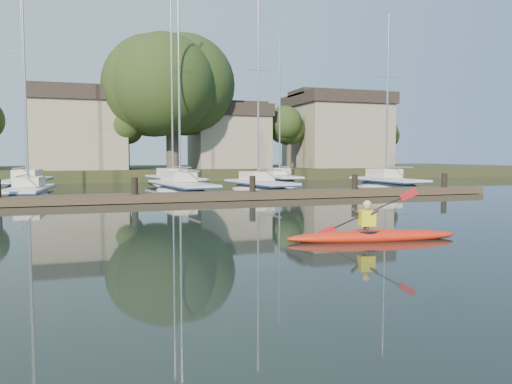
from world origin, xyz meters
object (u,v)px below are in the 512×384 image
object	(u,v)px
sailboat_2	(182,196)
sailboat_6	(174,188)
sailboat_3	(260,194)
dock	(196,196)
sailboat_4	(387,191)
sailboat_1	(28,201)
sailboat_7	(280,185)
sailboat_5	(26,191)
kayak	(371,234)

from	to	relation	value
sailboat_2	sailboat_6	size ratio (longest dim) A/B	0.93
sailboat_2	sailboat_3	xyz separation A→B (m)	(5.01, 0.05, -0.00)
dock	sailboat_2	bearing A→B (deg)	88.45
sailboat_4	sailboat_6	size ratio (longest dim) A/B	0.79
dock	sailboat_1	world-z (taller)	sailboat_1
sailboat_3	sailboat_6	bearing A→B (deg)	109.01
sailboat_1	sailboat_2	bearing A→B (deg)	11.57
dock	sailboat_4	xyz separation A→B (m)	(14.34, 5.00, -0.42)
sailboat_6	sailboat_7	size ratio (longest dim) A/B	1.28
sailboat_5	sailboat_7	xyz separation A→B (m)	(18.95, 0.98, 0.00)
sailboat_2	sailboat_6	bearing A→B (deg)	75.96
sailboat_3	sailboat_4	distance (m)	9.19
kayak	sailboat_6	size ratio (longest dim) A/B	0.28
sailboat_7	sailboat_2	bearing A→B (deg)	-133.39
sailboat_2	sailboat_3	distance (m)	5.01
sailboat_4	sailboat_5	bearing A→B (deg)	159.78
sailboat_2	sailboat_4	distance (m)	14.20
sailboat_1	sailboat_5	world-z (taller)	sailboat_5
sailboat_4	sailboat_7	xyz separation A→B (m)	(-4.71, 8.43, 0.02)
sailboat_1	sailboat_2	size ratio (longest dim) A/B	0.82
kayak	sailboat_5	bearing A→B (deg)	122.66
sailboat_7	dock	bearing A→B (deg)	-119.97
sailboat_6	sailboat_7	xyz separation A→B (m)	(8.70, 0.13, -0.00)
kayak	sailboat_2	size ratio (longest dim) A/B	0.30
dock	sailboat_2	world-z (taller)	sailboat_2
sailboat_4	sailboat_7	distance (m)	9.66
kayak	sailboat_7	bearing A→B (deg)	82.87
sailboat_1	sailboat_5	size ratio (longest dim) A/B	0.80
sailboat_2	sailboat_5	size ratio (longest dim) A/B	0.98
dock	kayak	bearing A→B (deg)	-80.70
kayak	dock	distance (m)	13.37
kayak	sailboat_2	distance (m)	18.51
kayak	dock	world-z (taller)	kayak
sailboat_1	sailboat_6	bearing A→B (deg)	48.98
sailboat_1	sailboat_3	distance (m)	13.43
sailboat_3	sailboat_6	xyz separation A→B (m)	(-4.22, 8.05, 0.00)
kayak	sailboat_4	xyz separation A→B (m)	(12.17, 18.20, -0.40)
sailboat_1	sailboat_2	xyz separation A→B (m)	(8.37, 1.17, -0.02)
sailboat_5	sailboat_3	bearing A→B (deg)	-20.96
sailboat_1	sailboat_4	xyz separation A→B (m)	(22.57, 0.97, -0.04)
sailboat_7	sailboat_1	bearing A→B (deg)	-146.58
kayak	sailboat_4	distance (m)	21.90
sailboat_6	sailboat_7	bearing A→B (deg)	-9.35
dock	sailboat_5	size ratio (longest dim) A/B	2.13
sailboat_5	dock	bearing A→B (deg)	-47.66
kayak	sailboat_6	xyz separation A→B (m)	(-1.23, 26.50, -0.38)
sailboat_6	sailboat_4	bearing A→B (deg)	-41.98
dock	sailboat_6	distance (m)	13.34
kayak	sailboat_1	xyz separation A→B (m)	(-10.39, 17.23, -0.36)
sailboat_4	sailboat_6	bearing A→B (deg)	145.50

